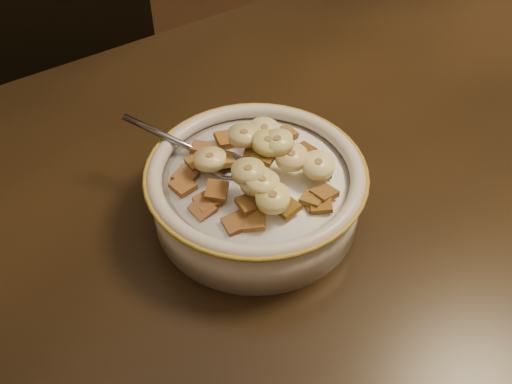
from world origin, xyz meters
TOP-DOWN VIEW (x-y plane):
  - table at (0.00, 0.00)m, footprint 1.44×0.96m
  - chair at (-0.04, 0.62)m, footprint 0.51×0.51m
  - cereal_bowl at (-0.12, 0.08)m, footprint 0.21×0.21m
  - milk at (-0.12, 0.08)m, footprint 0.17×0.17m
  - spoon at (-0.14, 0.11)m, footprint 0.06×0.06m
  - cereal_square_0 at (-0.16, 0.12)m, footprint 0.02×0.02m
  - cereal_square_1 at (-0.18, 0.12)m, footprint 0.03×0.03m
  - cereal_square_2 at (-0.06, 0.11)m, footprint 0.02×0.02m
  - cereal_square_3 at (-0.12, 0.14)m, footprint 0.02×0.02m
  - cereal_square_4 at (-0.10, 0.02)m, footprint 0.03×0.03m
  - cereal_square_5 at (-0.18, 0.07)m, footprint 0.02×0.02m
  - cereal_square_6 at (-0.11, 0.08)m, footprint 0.02×0.02m
  - cereal_square_7 at (-0.09, 0.02)m, footprint 0.02×0.02m
  - cereal_square_8 at (-0.11, 0.09)m, footprint 0.03×0.03m
  - cereal_square_9 at (-0.11, 0.08)m, footprint 0.03×0.03m
  - cereal_square_10 at (-0.14, 0.10)m, footprint 0.02×0.02m
  - cereal_square_11 at (-0.19, 0.11)m, footprint 0.02×0.02m
  - cereal_square_12 at (-0.15, 0.04)m, footprint 0.02×0.02m
  - cereal_square_13 at (-0.19, 0.07)m, footprint 0.02×0.02m
  - cereal_square_14 at (-0.16, 0.03)m, footprint 0.03×0.03m
  - cereal_square_15 at (-0.17, 0.04)m, footprint 0.02×0.02m
  - cereal_square_16 at (-0.15, 0.14)m, footprint 0.03×0.03m
  - cereal_square_17 at (-0.17, 0.07)m, footprint 0.03×0.03m
  - cereal_square_18 at (-0.13, 0.02)m, footprint 0.02×0.02m
  - cereal_square_19 at (-0.07, 0.04)m, footprint 0.03×0.03m
  - cereal_square_20 at (-0.10, 0.02)m, footprint 0.03×0.03m
  - cereal_square_21 at (-0.10, 0.01)m, footprint 0.03×0.03m
  - cereal_square_22 at (-0.06, 0.07)m, footprint 0.02×0.02m
  - banana_slice_0 at (-0.14, 0.05)m, footprint 0.04×0.03m
  - banana_slice_1 at (-0.08, 0.04)m, footprint 0.04×0.04m
  - banana_slice_2 at (-0.14, 0.03)m, footprint 0.03×0.03m
  - banana_slice_3 at (-0.09, 0.06)m, footprint 0.04×0.04m
  - banana_slice_4 at (-0.14, 0.05)m, footprint 0.04×0.04m
  - banana_slice_5 at (-0.12, 0.10)m, footprint 0.04×0.04m
  - banana_slice_6 at (-0.15, 0.11)m, footprint 0.04×0.04m
  - banana_slice_7 at (-0.10, 0.08)m, footprint 0.03×0.03m
  - banana_slice_8 at (-0.10, 0.08)m, footprint 0.04×0.04m
  - banana_slice_9 at (-0.09, 0.11)m, footprint 0.04×0.04m
  - banana_slice_10 at (-0.14, 0.06)m, footprint 0.04×0.04m

SIDE VIEW (x-z plane):
  - chair at x=-0.04m, z-range 0.00..0.92m
  - table at x=0.00m, z-range 0.71..0.75m
  - cereal_bowl at x=-0.12m, z-range 0.75..0.80m
  - milk at x=-0.12m, z-range 0.80..0.80m
  - spoon at x=-0.14m, z-range 0.80..0.81m
  - cereal_square_1 at x=-0.18m, z-range 0.80..0.81m
  - cereal_square_4 at x=-0.10m, z-range 0.80..0.81m
  - cereal_square_13 at x=-0.19m, z-range 0.80..0.81m
  - cereal_square_15 at x=-0.17m, z-range 0.80..0.81m
  - cereal_square_19 at x=-0.07m, z-range 0.80..0.81m
  - cereal_square_5 at x=-0.18m, z-range 0.80..0.81m
  - cereal_square_20 at x=-0.10m, z-range 0.80..0.81m
  - cereal_square_11 at x=-0.19m, z-range 0.80..0.81m
  - cereal_square_2 at x=-0.06m, z-range 0.80..0.81m
  - cereal_square_21 at x=-0.10m, z-range 0.80..0.81m
  - cereal_square_0 at x=-0.16m, z-range 0.80..0.81m
  - cereal_square_22 at x=-0.06m, z-range 0.80..0.81m
  - cereal_square_3 at x=-0.12m, z-range 0.80..0.81m
  - cereal_square_14 at x=-0.16m, z-range 0.80..0.81m
  - cereal_square_7 at x=-0.09m, z-range 0.80..0.81m
  - cereal_square_16 at x=-0.15m, z-range 0.80..0.81m
  - cereal_square_18 at x=-0.13m, z-range 0.80..0.81m
  - cereal_square_12 at x=-0.15m, z-range 0.81..0.82m
  - cereal_square_17 at x=-0.17m, z-range 0.81..0.82m
  - cereal_square_10 at x=-0.14m, z-range 0.81..0.82m
  - banana_slice_1 at x=-0.08m, z-range 0.81..0.83m
  - banana_slice_9 at x=-0.09m, z-range 0.81..0.83m
  - banana_slice_6 at x=-0.15m, z-range 0.81..0.83m
  - cereal_square_8 at x=-0.11m, z-range 0.82..0.83m
  - cereal_square_6 at x=-0.11m, z-range 0.82..0.83m
  - cereal_square_9 at x=-0.11m, z-range 0.82..0.83m
  - banana_slice_2 at x=-0.14m, z-range 0.82..0.83m
  - banana_slice_3 at x=-0.09m, z-range 0.82..0.83m
  - banana_slice_0 at x=-0.14m, z-range 0.82..0.83m
  - banana_slice_4 at x=-0.14m, z-range 0.82..0.83m
  - banana_slice_10 at x=-0.14m, z-range 0.83..0.84m
  - banana_slice_5 at x=-0.12m, z-range 0.83..0.84m
  - banana_slice_7 at x=-0.10m, z-range 0.83..0.84m
  - banana_slice_8 at x=-0.10m, z-range 0.83..0.84m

